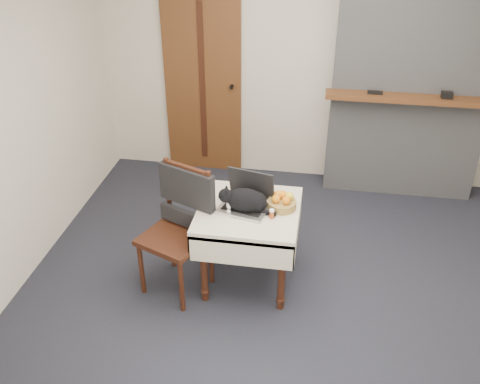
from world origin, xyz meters
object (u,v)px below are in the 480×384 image
object	(u,v)px
door	(203,83)
cream_jar	(206,202)
fruit_basket	(282,202)
side_table	(249,221)
chair	(182,213)
cat	(246,200)
pill_bottle	(272,214)
laptop	(247,198)

from	to	relation	value
door	cream_jar	world-z (taller)	door
door	fruit_basket	bearing A→B (deg)	-60.56
side_table	cream_jar	xyz separation A→B (m)	(-0.33, -0.02, 0.15)
fruit_basket	chair	bearing A→B (deg)	-169.07
chair	cat	bearing A→B (deg)	29.43
cream_jar	chair	distance (m)	0.21
door	fruit_basket	size ratio (longest dim) A/B	8.98
pill_bottle	cream_jar	bearing A→B (deg)	170.43
door	fruit_basket	world-z (taller)	door
door	laptop	distance (m)	2.00
fruit_basket	chair	xyz separation A→B (m)	(-0.76, -0.15, -0.08)
chair	fruit_basket	bearing A→B (deg)	33.59
side_table	chair	world-z (taller)	chair
cream_jar	door	bearing A→B (deg)	103.28
cream_jar	chair	bearing A→B (deg)	-157.11
side_table	laptop	xyz separation A→B (m)	(-0.02, 0.04, 0.18)
door	laptop	bearing A→B (deg)	-67.66
door	cream_jar	bearing A→B (deg)	-76.72
laptop	cat	distance (m)	0.07
pill_bottle	fruit_basket	distance (m)	0.17
door	side_table	world-z (taller)	door
side_table	cat	world-z (taller)	cat
cat	fruit_basket	world-z (taller)	cat
cat	pill_bottle	size ratio (longest dim) A/B	6.00
pill_bottle	fruit_basket	world-z (taller)	fruit_basket
cream_jar	pill_bottle	bearing A→B (deg)	-9.57
laptop	chair	size ratio (longest dim) A/B	0.42
cream_jar	pill_bottle	world-z (taller)	pill_bottle
side_table	cat	distance (m)	0.21
pill_bottle	door	bearing A→B (deg)	116.02
cat	pill_bottle	xyz separation A→B (m)	(0.21, -0.07, -0.05)
cat	pill_bottle	distance (m)	0.22
side_table	cat	xyz separation A→B (m)	(-0.02, -0.03, 0.21)
cat	door	bearing A→B (deg)	100.40
laptop	fruit_basket	bearing A→B (deg)	17.31
side_table	fruit_basket	xyz separation A→B (m)	(0.25, 0.06, 0.16)
door	cream_jar	xyz separation A→B (m)	(0.45, -1.89, -0.26)
cat	cream_jar	world-z (taller)	cat
pill_bottle	fruit_basket	size ratio (longest dim) A/B	0.34
door	pill_bottle	bearing A→B (deg)	-63.98
pill_bottle	fruit_basket	xyz separation A→B (m)	(0.06, 0.16, 0.01)
side_table	chair	xyz separation A→B (m)	(-0.51, -0.09, 0.08)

